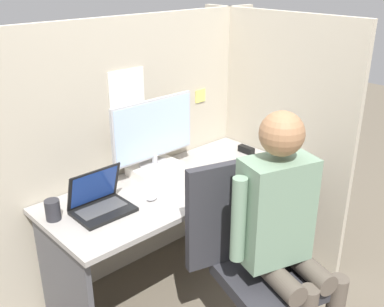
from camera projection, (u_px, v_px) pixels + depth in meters
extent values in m
plane|color=#665B4C|center=(210.00, 303.00, 2.78)|extent=(12.00, 12.00, 0.00)
cube|color=#B7AD99|center=(139.00, 148.00, 2.92)|extent=(2.11, 0.04, 1.67)
cube|color=white|center=(128.00, 103.00, 2.72)|extent=(0.25, 0.01, 0.41)
cube|color=#F4EA66|center=(200.00, 96.00, 3.13)|extent=(0.09, 0.01, 0.09)
cube|color=#B7AD99|center=(270.00, 134.00, 3.15)|extent=(0.04, 1.29, 1.67)
cube|color=#9E9993|center=(174.00, 186.00, 2.73)|extent=(1.61, 0.66, 0.03)
cube|color=#4C4C51|center=(65.00, 289.00, 2.39)|extent=(0.03, 0.56, 0.68)
cube|color=#4C4C51|center=(253.00, 196.00, 3.35)|extent=(0.03, 0.56, 0.68)
cube|color=white|center=(155.00, 169.00, 2.86)|extent=(0.32, 0.21, 0.06)
cylinder|color=#B2B2B7|center=(155.00, 164.00, 2.85)|extent=(0.20, 0.20, 0.01)
cylinder|color=#B2B2B7|center=(155.00, 159.00, 2.83)|extent=(0.04, 0.04, 0.05)
cube|color=#B2B2B7|center=(153.00, 129.00, 2.76)|extent=(0.60, 0.02, 0.37)
cube|color=silver|center=(154.00, 129.00, 2.75)|extent=(0.57, 0.00, 0.35)
cube|color=black|center=(103.00, 211.00, 2.40)|extent=(0.30, 0.23, 0.02)
cube|color=#424242|center=(102.00, 208.00, 2.41)|extent=(0.26, 0.12, 0.00)
cube|color=black|center=(94.00, 187.00, 2.41)|extent=(0.30, 0.08, 0.22)
cube|color=#1E3D93|center=(94.00, 187.00, 2.41)|extent=(0.27, 0.06, 0.19)
ellipsoid|color=silver|center=(152.00, 198.00, 2.53)|extent=(0.07, 0.05, 0.03)
cube|color=black|center=(246.00, 150.00, 3.16)|extent=(0.04, 0.12, 0.05)
cone|color=orange|center=(236.00, 174.00, 2.79)|extent=(0.05, 0.12, 0.05)
cylinder|color=green|center=(227.00, 171.00, 2.84)|extent=(0.03, 0.02, 0.03)
cube|color=#2D2D33|center=(270.00, 280.00, 2.30)|extent=(0.58, 0.58, 0.07)
cube|color=#2D2D33|center=(226.00, 213.00, 2.30)|extent=(0.43, 0.18, 0.56)
cylinder|color=brown|center=(278.00, 278.00, 2.18)|extent=(0.20, 0.33, 0.11)
cylinder|color=brown|center=(308.00, 268.00, 2.25)|extent=(0.20, 0.33, 0.11)
cube|color=gray|center=(275.00, 210.00, 2.14)|extent=(0.38, 0.29, 0.53)
sphere|color=#9E704C|center=(282.00, 134.00, 1.99)|extent=(0.21, 0.21, 0.21)
cylinder|color=gray|center=(238.00, 220.00, 2.06)|extent=(0.07, 0.07, 0.43)
cylinder|color=gray|center=(310.00, 201.00, 2.22)|extent=(0.07, 0.07, 0.43)
cylinder|color=#28282D|center=(53.00, 210.00, 2.32)|extent=(0.08, 0.08, 0.11)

